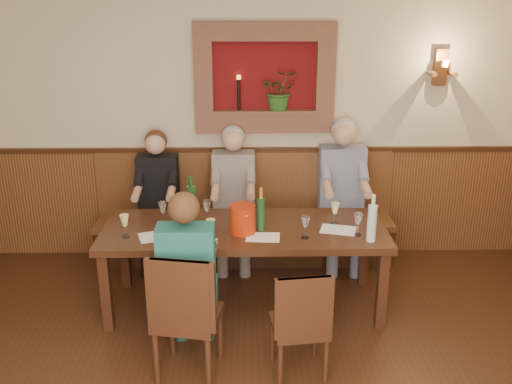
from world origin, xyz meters
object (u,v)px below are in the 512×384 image
at_px(person_bench_right, 342,206).
at_px(wine_bottle_green_a, 261,213).
at_px(wine_bottle_green_b, 192,203).
at_px(bench, 245,229).
at_px(chair_near_left, 188,338).
at_px(spittoon_bucket, 243,219).
at_px(water_bottle, 372,222).
at_px(person_bench_mid, 234,210).
at_px(dining_table, 244,235).
at_px(chair_near_right, 299,344).
at_px(person_bench_left, 158,212).
at_px(person_chair_front, 189,292).

distance_m(person_bench_right, wine_bottle_green_a, 1.25).
bearing_deg(wine_bottle_green_b, bench, 60.87).
bearing_deg(bench, chair_near_left, -102.15).
bearing_deg(spittoon_bucket, water_bottle, -10.20).
relative_size(person_bench_mid, person_bench_right, 0.96).
xyz_separation_m(dining_table, person_bench_right, (0.97, 0.84, -0.06)).
bearing_deg(spittoon_bucket, person_bench_right, 43.94).
xyz_separation_m(chair_near_right, wine_bottle_green_a, (-0.25, 0.91, 0.65)).
height_order(dining_table, water_bottle, water_bottle).
distance_m(person_bench_left, person_bench_right, 1.83).
bearing_deg(spittoon_bucket, dining_table, 83.74).
xyz_separation_m(chair_near_left, person_chair_front, (0.00, 0.16, 0.28)).
xyz_separation_m(chair_near_left, water_bottle, (1.42, 0.65, 0.62)).
xyz_separation_m(person_bench_right, wine_bottle_green_b, (-1.42, -0.71, 0.30)).
distance_m(dining_table, water_bottle, 1.08).
height_order(wine_bottle_green_b, water_bottle, wine_bottle_green_b).
bearing_deg(person_chair_front, wine_bottle_green_b, 93.25).
xyz_separation_m(bench, person_bench_mid, (-0.11, -0.11, 0.26)).
xyz_separation_m(person_bench_left, person_chair_front, (0.46, -1.62, -0.00)).
bearing_deg(wine_bottle_green_b, person_bench_mid, 64.07).
xyz_separation_m(bench, spittoon_bucket, (-0.01, -1.05, 0.54)).
bearing_deg(wine_bottle_green_b, spittoon_bucket, -28.39).
relative_size(person_bench_right, spittoon_bucket, 6.21).
bearing_deg(dining_table, wine_bottle_green_b, 164.02).
bearing_deg(chair_near_right, dining_table, 105.00).
height_order(chair_near_right, wine_bottle_green_b, wine_bottle_green_b).
height_order(person_bench_left, wine_bottle_green_a, person_bench_left).
bearing_deg(chair_near_left, person_bench_left, 114.41).
relative_size(dining_table, wine_bottle_green_b, 5.77).
bearing_deg(person_bench_left, wine_bottle_green_b, -60.17).
xyz_separation_m(person_bench_mid, spittoon_bucket, (0.10, -0.95, 0.28)).
relative_size(person_bench_left, water_bottle, 3.52).
xyz_separation_m(dining_table, chair_near_left, (-0.41, -0.94, -0.39)).
distance_m(person_chair_front, water_bottle, 1.54).
distance_m(person_bench_left, person_chair_front, 1.68).
relative_size(chair_near_right, spittoon_bucket, 3.60).
height_order(dining_table, wine_bottle_green_b, wine_bottle_green_b).
relative_size(person_bench_mid, spittoon_bucket, 5.93).
bearing_deg(person_bench_left, wine_bottle_green_a, -41.85).
relative_size(bench, person_chair_front, 2.18).
xyz_separation_m(person_bench_right, water_bottle, (0.05, -1.13, 0.29)).
bearing_deg(chair_near_right, wine_bottle_green_a, 98.42).
relative_size(person_chair_front, wine_bottle_green_b, 3.31).
bearing_deg(bench, chair_near_right, -78.37).
xyz_separation_m(person_bench_mid, wine_bottle_green_b, (-0.34, -0.71, 0.33)).
xyz_separation_m(bench, water_bottle, (1.02, -1.24, 0.58)).
bearing_deg(wine_bottle_green_a, bench, 97.97).
xyz_separation_m(dining_table, chair_near_right, (0.39, -0.97, -0.42)).
bearing_deg(person_bench_mid, wine_bottle_green_a, -74.43).
xyz_separation_m(chair_near_left, wine_bottle_green_a, (0.55, 0.88, 0.61)).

